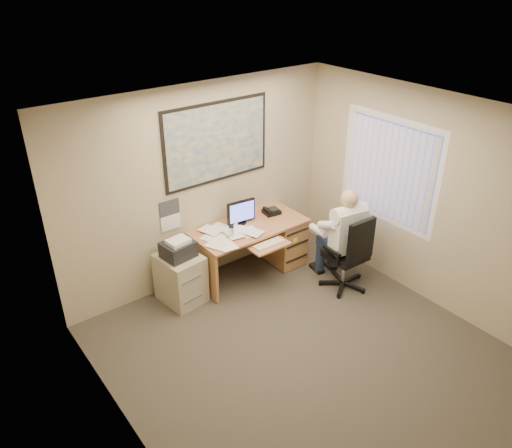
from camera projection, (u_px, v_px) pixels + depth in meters
room_shell at (320, 259)px, 4.96m from camera, size 4.00×4.50×2.70m
desk at (267, 237)px, 7.16m from camera, size 1.60×0.97×1.08m
world_map at (217, 142)px, 6.40m from camera, size 1.56×0.03×1.06m
wall_calendar at (170, 215)px, 6.39m from camera, size 0.28×0.01×0.42m
window_blinds at (388, 171)px, 6.47m from camera, size 0.06×1.40×1.30m
filing_cabinet at (180, 274)px, 6.42m from camera, size 0.54×0.62×0.92m
office_chair at (347, 267)px, 6.70m from camera, size 0.68×0.68×1.10m
person at (345, 240)px, 6.57m from camera, size 0.74×0.95×1.43m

